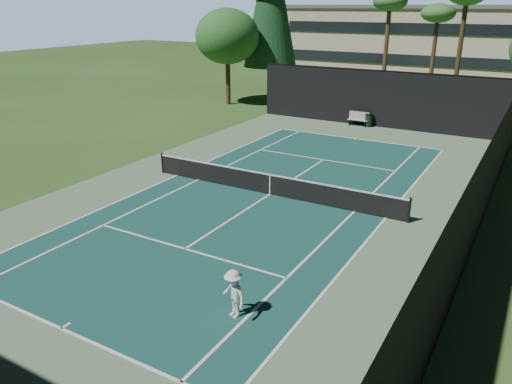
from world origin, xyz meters
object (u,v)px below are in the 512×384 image
at_px(tennis_ball_d, 189,158).
at_px(trash_bin, 369,120).
at_px(tennis_net, 270,183).
at_px(tennis_ball_c, 316,177).
at_px(tennis_ball_b, 234,169).
at_px(park_bench, 359,118).
at_px(player, 234,294).

xyz_separation_m(tennis_ball_d, trash_bin, (6.38, 12.86, 0.44)).
height_order(tennis_net, tennis_ball_c, tennis_net).
bearing_deg(tennis_ball_c, tennis_net, -105.35).
bearing_deg(tennis_net, tennis_ball_c, 74.65).
bearing_deg(tennis_ball_b, tennis_ball_c, 12.60).
bearing_deg(park_bench, trash_bin, 1.91).
xyz_separation_m(tennis_net, player, (3.76, -9.01, 0.18)).
xyz_separation_m(tennis_ball_b, tennis_ball_c, (4.36, 0.97, -0.01)).
relative_size(player, tennis_ball_b, 20.40).
xyz_separation_m(tennis_ball_b, trash_bin, (3.03, 13.36, 0.44)).
bearing_deg(tennis_ball_d, tennis_ball_b, -8.47).
relative_size(tennis_ball_b, park_bench, 0.05).
bearing_deg(trash_bin, tennis_ball_c, -83.87).
distance_m(tennis_ball_c, park_bench, 12.54).
bearing_deg(tennis_ball_d, tennis_ball_c, 3.53).
distance_m(player, trash_bin, 25.04).
distance_m(tennis_ball_d, trash_bin, 14.36).
height_order(tennis_ball_c, park_bench, park_bench).
distance_m(player, tennis_ball_b, 13.45).
bearing_deg(player, tennis_ball_c, 127.46).
relative_size(player, tennis_ball_c, 24.64).
height_order(tennis_ball_b, trash_bin, trash_bin).
height_order(park_bench, trash_bin, park_bench).
bearing_deg(tennis_ball_d, park_bench, 66.29).
bearing_deg(tennis_ball_c, tennis_ball_d, -176.47).
relative_size(tennis_net, park_bench, 8.60).
bearing_deg(tennis_ball_b, player, -57.52).
relative_size(tennis_net, tennis_ball_c, 216.34).
bearing_deg(tennis_ball_c, tennis_ball_b, -167.40).
height_order(tennis_ball_c, trash_bin, trash_bin).
bearing_deg(tennis_ball_d, player, -48.23).
height_order(player, park_bench, player).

